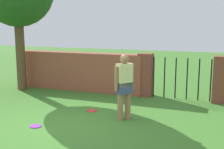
{
  "coord_description": "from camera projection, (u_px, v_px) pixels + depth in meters",
  "views": [
    {
      "loc": [
        3.31,
        -5.61,
        2.34
      ],
      "look_at": [
        0.55,
        1.59,
        1.0
      ],
      "focal_mm": 46.97,
      "sensor_mm": 36.0,
      "label": 1
    }
  ],
  "objects": [
    {
      "name": "ground_plane",
      "position": [
        65.0,
        127.0,
        6.73
      ],
      "size": [
        40.0,
        40.0,
        0.0
      ],
      "primitive_type": "plane",
      "color": "#3D7528"
    },
    {
      "name": "brick_wall",
      "position": [
        78.0,
        71.0,
        10.42
      ],
      "size": [
        4.73,
        0.5,
        1.34
      ],
      "primitive_type": "cube",
      "color": "brown",
      "rests_on": "ground"
    },
    {
      "name": "frisbee_red",
      "position": [
        92.0,
        111.0,
        7.95
      ],
      "size": [
        0.27,
        0.27,
        0.02
      ],
      "primitive_type": "cylinder",
      "color": "red",
      "rests_on": "ground"
    },
    {
      "name": "person",
      "position": [
        124.0,
        84.0,
        7.1
      ],
      "size": [
        0.4,
        0.44,
        1.62
      ],
      "rotation": [
        0.0,
        0.0,
        0.9
      ],
      "color": "#9E704C",
      "rests_on": "ground"
    },
    {
      "name": "frisbee_purple",
      "position": [
        35.0,
        126.0,
        6.76
      ],
      "size": [
        0.27,
        0.27,
        0.02
      ],
      "primitive_type": "cylinder",
      "color": "purple",
      "rests_on": "ground"
    },
    {
      "name": "fence_gate",
      "position": [
        181.0,
        77.0,
        9.14
      ],
      "size": [
        2.74,
        0.44,
        1.4
      ],
      "color": "brown",
      "rests_on": "ground"
    }
  ]
}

